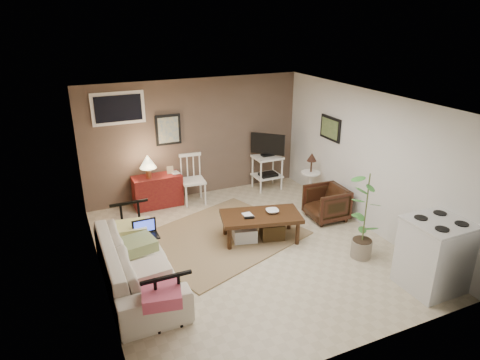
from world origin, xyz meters
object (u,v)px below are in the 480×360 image
side_table (311,171)px  potted_plant (365,213)px  red_console (157,188)px  tv_stand (268,160)px  coffee_table (260,225)px  armchair (326,202)px  spindle_chair (193,181)px  stove (435,254)px  sofa (137,255)px

side_table → potted_plant: bearing=-101.6°
red_console → tv_stand: 2.40m
coffee_table → armchair: bearing=8.0°
spindle_chair → potted_plant: 3.52m
red_console → tv_stand: size_ratio=0.88×
side_table → armchair: size_ratio=1.49×
stove → spindle_chair: bearing=117.3°
sofa → stove: bearing=-115.3°
coffee_table → red_console: bearing=121.0°
side_table → spindle_chair: bearing=157.7°
coffee_table → side_table: (1.65, 1.03, 0.35)m
side_table → coffee_table: bearing=-147.9°
armchair → red_console: bearing=-121.5°
side_table → potted_plant: potted_plant is taller
coffee_table → armchair: 1.48m
spindle_chair → armchair: spindle_chair is taller
coffee_table → tv_stand: size_ratio=1.17×
sofa → tv_stand: tv_stand is taller
sofa → red_console: bearing=-19.9°
sofa → armchair: sofa is taller
coffee_table → potted_plant: size_ratio=1.01×
red_console → stove: red_console is taller
spindle_chair → armchair: (1.99, -1.72, -0.12)m
sofa → tv_stand: 4.03m
red_console → tv_stand: (2.39, -0.10, 0.27)m
sofa → side_table: bearing=-69.2°
spindle_chair → potted_plant: bearing=-60.5°
coffee_table → sofa: (-2.12, -0.40, 0.17)m
red_console → side_table: size_ratio=1.07×
sofa → side_table: size_ratio=2.26×
spindle_chair → sofa: bearing=-124.4°
coffee_table → side_table: side_table is taller
stove → potted_plant: bearing=110.0°
spindle_chair → stove: size_ratio=0.95×
armchair → stove: (0.11, -2.35, 0.17)m
spindle_chair → tv_stand: (1.68, 0.02, 0.19)m
sofa → armchair: 3.63m
coffee_table → spindle_chair: spindle_chair is taller
coffee_table → spindle_chair: 2.00m
red_console → stove: bearing=-56.3°
red_console → side_table: (2.88, -1.02, 0.25)m
tv_stand → stove: 4.12m
coffee_table → tv_stand: bearing=59.3°
side_table → stove: stove is taller
red_console → stove: size_ratio=1.05×
tv_stand → red_console: bearing=177.6°
potted_plant → stove: 1.11m
side_table → stove: bearing=-91.4°
spindle_chair → potted_plant: potted_plant is taller
tv_stand → potted_plant: size_ratio=0.86×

